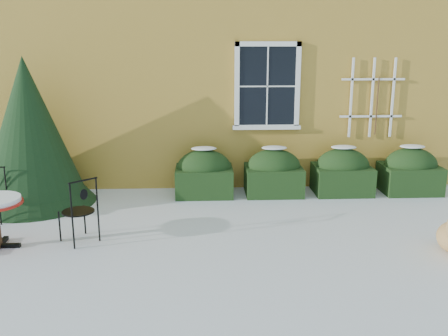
{
  "coord_description": "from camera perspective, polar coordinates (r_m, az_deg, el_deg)",
  "views": [
    {
      "loc": [
        -0.34,
        -6.41,
        2.77
      ],
      "look_at": [
        0.0,
        1.0,
        0.9
      ],
      "focal_mm": 40.0,
      "sensor_mm": 36.0,
      "label": 1
    }
  ],
  "objects": [
    {
      "name": "house",
      "position": [
        13.42,
        -1.22,
        16.05
      ],
      "size": [
        12.4,
        8.4,
        6.4
      ],
      "color": "gold",
      "rests_on": "ground"
    },
    {
      "name": "evergreen_shrub",
      "position": [
        9.27,
        -21.26,
        2.36
      ],
      "size": [
        2.12,
        2.12,
        2.56
      ],
      "rotation": [
        0.0,
        0.0,
        -0.22
      ],
      "color": "black",
      "rests_on": "ground"
    },
    {
      "name": "hedge_row",
      "position": [
        9.47,
        9.58,
        -0.52
      ],
      "size": [
        4.95,
        0.8,
        0.91
      ],
      "color": "black",
      "rests_on": "ground"
    },
    {
      "name": "patio_chair_near",
      "position": [
        7.34,
        -16.19,
        -4.65
      ],
      "size": [
        0.59,
        0.59,
        0.95
      ],
      "rotation": [
        0.0,
        0.0,
        3.88
      ],
      "color": "black",
      "rests_on": "ground"
    },
    {
      "name": "ground",
      "position": [
        6.99,
        0.38,
        -9.2
      ],
      "size": [
        80.0,
        80.0,
        0.0
      ],
      "primitive_type": "plane",
      "color": "white",
      "rests_on": "ground"
    }
  ]
}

